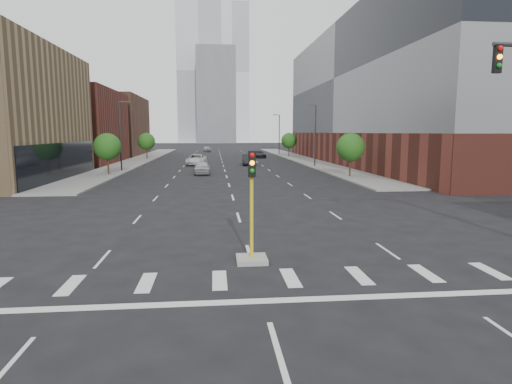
{
  "coord_description": "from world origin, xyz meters",
  "views": [
    {
      "loc": [
        -1.44,
        -7.35,
        5.1
      ],
      "look_at": [
        0.38,
        11.13,
        2.5
      ],
      "focal_mm": 30.0,
      "sensor_mm": 36.0,
      "label": 1
    }
  ],
  "objects": [
    {
      "name": "sidewalk_left_far",
      "position": [
        -15.0,
        74.0,
        0.07
      ],
      "size": [
        5.0,
        92.0,
        0.15
      ],
      "primitive_type": "cube",
      "color": "gray",
      "rests_on": "ground"
    },
    {
      "name": "sidewalk_right_far",
      "position": [
        15.0,
        74.0,
        0.07
      ],
      "size": [
        5.0,
        92.0,
        0.15
      ],
      "primitive_type": "cube",
      "color": "gray",
      "rests_on": "ground"
    },
    {
      "name": "building_left_far_a",
      "position": [
        -27.5,
        66.0,
        6.0
      ],
      "size": [
        20.0,
        22.0,
        12.0
      ],
      "primitive_type": "cube",
      "color": "brown",
      "rests_on": "ground"
    },
    {
      "name": "building_left_far_b",
      "position": [
        -27.5,
        92.0,
        6.5
      ],
      "size": [
        20.0,
        24.0,
        13.0
      ],
      "primitive_type": "cube",
      "color": "brown",
      "rests_on": "ground"
    },
    {
      "name": "building_right_main",
      "position": [
        29.5,
        60.0,
        11.0
      ],
      "size": [
        24.0,
        70.0,
        22.0
      ],
      "color": "brown",
      "rests_on": "ground"
    },
    {
      "name": "tower_left",
      "position": [
        -8.0,
        220.0,
        35.0
      ],
      "size": [
        22.0,
        22.0,
        70.0
      ],
      "primitive_type": "cube",
      "color": "#B2B7BC",
      "rests_on": "ground"
    },
    {
      "name": "tower_right",
      "position": [
        10.0,
        260.0,
        40.0
      ],
      "size": [
        20.0,
        20.0,
        80.0
      ],
      "primitive_type": "cube",
      "color": "#B2B7BC",
      "rests_on": "ground"
    },
    {
      "name": "tower_mid",
      "position": [
        0.0,
        200.0,
        22.0
      ],
      "size": [
        18.0,
        18.0,
        44.0
      ],
      "primitive_type": "cube",
      "color": "slate",
      "rests_on": "ground"
    },
    {
      "name": "median_traffic_signal",
      "position": [
        0.0,
        8.97,
        0.97
      ],
      "size": [
        1.2,
        1.2,
        4.4
      ],
      "color": "#999993",
      "rests_on": "ground"
    },
    {
      "name": "streetlight_right_a",
      "position": [
        13.41,
        55.0,
        5.01
      ],
      "size": [
        1.6,
        0.22,
        9.07
      ],
      "color": "#2D2D30",
      "rests_on": "ground"
    },
    {
      "name": "streetlight_right_b",
      "position": [
        13.41,
        90.0,
        5.01
      ],
      "size": [
        1.6,
        0.22,
        9.07
      ],
      "color": "#2D2D30",
      "rests_on": "ground"
    },
    {
      "name": "streetlight_left",
      "position": [
        -13.41,
        50.0,
        5.01
      ],
      "size": [
        1.6,
        0.22,
        9.07
      ],
      "color": "#2D2D30",
      "rests_on": "ground"
    },
    {
      "name": "tree_left_near",
      "position": [
        -14.0,
        45.0,
        3.39
      ],
      "size": [
        3.2,
        3.2,
        4.85
      ],
      "color": "#382619",
      "rests_on": "ground"
    },
    {
      "name": "tree_left_far",
      "position": [
        -14.0,
        75.0,
        3.39
      ],
      "size": [
        3.2,
        3.2,
        4.85
      ],
      "color": "#382619",
      "rests_on": "ground"
    },
    {
      "name": "tree_right_near",
      "position": [
        14.0,
        40.0,
        3.39
      ],
      "size": [
        3.2,
        3.2,
        4.85
      ],
      "color": "#382619",
      "rests_on": "ground"
    },
    {
      "name": "tree_right_far",
      "position": [
        14.0,
        80.0,
        3.39
      ],
      "size": [
        3.2,
        3.2,
        4.85
      ],
      "color": "#382619",
      "rests_on": "ground"
    },
    {
      "name": "car_near_left",
      "position": [
        -2.89,
        45.35,
        0.81
      ],
      "size": [
        1.93,
        4.75,
        1.61
      ],
      "primitive_type": "imported",
      "rotation": [
        0.0,
        0.0,
        0.01
      ],
      "color": "#B3B3B8",
      "rests_on": "ground"
    },
    {
      "name": "car_mid_right",
      "position": [
        3.93,
        59.47,
        0.85
      ],
      "size": [
        2.01,
        5.22,
        1.7
      ],
      "primitive_type": "imported",
      "rotation": [
        0.0,
        0.0,
        -0.04
      ],
      "color": "#212227",
      "rests_on": "ground"
    },
    {
      "name": "car_far_left",
      "position": [
        -4.16,
        60.07,
        0.84
      ],
      "size": [
        3.28,
        6.26,
        1.68
      ],
      "primitive_type": "imported",
      "rotation": [
        0.0,
        0.0,
        -0.08
      ],
      "color": "silver",
      "rests_on": "ground"
    },
    {
      "name": "car_deep_right",
      "position": [
        7.6,
        78.24,
        0.71
      ],
      "size": [
        2.69,
        5.15,
        1.43
      ],
      "primitive_type": "imported",
      "rotation": [
        0.0,
        0.0,
        0.14
      ],
      "color": "black",
      "rests_on": "ground"
    },
    {
      "name": "car_distant",
      "position": [
        -3.17,
        105.66,
        0.76
      ],
      "size": [
        2.14,
        4.58,
        1.52
      ],
      "primitive_type": "imported",
      "rotation": [
        0.0,
        0.0,
        0.08
      ],
      "color": "#9F9EA3",
      "rests_on": "ground"
    }
  ]
}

